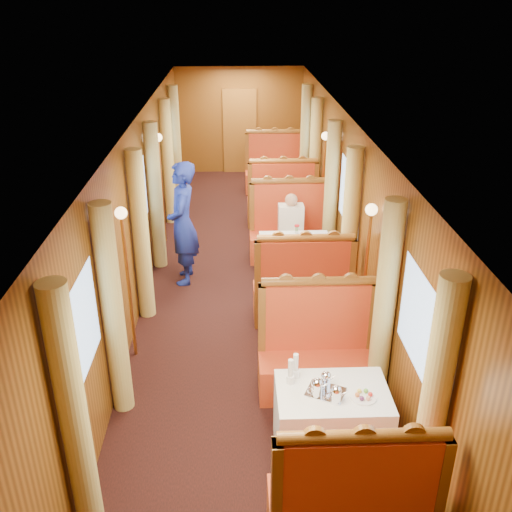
{
  "coord_description": "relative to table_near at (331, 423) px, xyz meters",
  "views": [
    {
      "loc": [
        -0.13,
        -7.71,
        4.14
      ],
      "look_at": [
        0.12,
        -1.17,
        1.05
      ],
      "focal_mm": 40.0,
      "sensor_mm": 36.0,
      "label": 1
    }
  ],
  "objects": [
    {
      "name": "sconce_left_aft",
      "position": [
        -2.15,
        5.25,
        1.01
      ],
      "size": [
        0.14,
        0.14,
        1.95
      ],
      "color": "#BF8C3F",
      "rests_on": "floor"
    },
    {
      "name": "sconce_right_fore",
      "position": [
        0.65,
        1.75,
        1.01
      ],
      "size": [
        0.14,
        0.14,
        1.95
      ],
      "color": "#BF8C3F",
      "rests_on": "floor"
    },
    {
      "name": "wall_left",
      "position": [
        -2.25,
        3.5,
        0.88
      ],
      "size": [
        0.01,
        12.0,
        2.5
      ],
      "primitive_type": null,
      "rotation": [
        1.57,
        0.0,
        1.57
      ],
      "color": "brown",
      "rests_on": "floor"
    },
    {
      "name": "table_far",
      "position": [
        0.0,
        7.0,
        0.0
      ],
      "size": [
        1.05,
        0.72,
        0.75
      ],
      "primitive_type": "cube",
      "color": "white",
      "rests_on": "floor"
    },
    {
      "name": "teapot_right",
      "position": [
        -0.0,
        -0.15,
        0.44
      ],
      "size": [
        0.18,
        0.14,
        0.14
      ],
      "primitive_type": null,
      "rotation": [
        0.0,
        0.0,
        0.1
      ],
      "color": "silver",
      "rests_on": "tea_tray"
    },
    {
      "name": "sconce_right_aft",
      "position": [
        0.65,
        5.25,
        1.01
      ],
      "size": [
        0.14,
        0.14,
        1.95
      ],
      "color": "#BF8C3F",
      "rests_on": "floor"
    },
    {
      "name": "curtain_left_far_a",
      "position": [
        -2.13,
        6.22,
        0.8
      ],
      "size": [
        0.22,
        0.22,
        2.35
      ],
      "primitive_type": "cylinder",
      "color": "tan",
      "rests_on": "floor"
    },
    {
      "name": "window_right_mid",
      "position": [
        0.74,
        3.5,
        1.07
      ],
      "size": [
        0.01,
        1.2,
        0.9
      ],
      "primitive_type": null,
      "rotation": [
        1.57,
        0.0,
        -1.57
      ],
      "color": "#89ADDB",
      "rests_on": "wall_right"
    },
    {
      "name": "table_near",
      "position": [
        0.0,
        0.0,
        0.0
      ],
      "size": [
        1.05,
        0.72,
        0.75
      ],
      "primitive_type": "cube",
      "color": "white",
      "rests_on": "floor"
    },
    {
      "name": "cup_inboard",
      "position": [
        -0.39,
        0.14,
        0.48
      ],
      "size": [
        0.08,
        0.08,
        0.26
      ],
      "rotation": [
        0.0,
        0.0,
        0.14
      ],
      "color": "white",
      "rests_on": "table_near"
    },
    {
      "name": "banquette_far_aft",
      "position": [
        0.0,
        8.01,
        0.05
      ],
      "size": [
        1.3,
        0.55,
        1.34
      ],
      "color": "#AF1A13",
      "rests_on": "floor"
    },
    {
      "name": "steward",
      "position": [
        -1.67,
        3.73,
        0.57
      ],
      "size": [
        0.46,
        0.69,
        1.89
      ],
      "primitive_type": "imported",
      "rotation": [
        0.0,
        0.0,
        -1.56
      ],
      "color": "navy",
      "rests_on": "floor"
    },
    {
      "name": "tea_tray",
      "position": [
        -0.07,
        -0.02,
        0.38
      ],
      "size": [
        0.42,
        0.38,
        0.01
      ],
      "primitive_type": "cube",
      "rotation": [
        0.0,
        0.0,
        -0.43
      ],
      "color": "silver",
      "rests_on": "table_near"
    },
    {
      "name": "curtain_left_far_b",
      "position": [
        -2.13,
        7.78,
        0.8
      ],
      "size": [
        0.22,
        0.22,
        2.35
      ],
      "primitive_type": "cylinder",
      "color": "tan",
      "rests_on": "floor"
    },
    {
      "name": "curtain_right_far_b",
      "position": [
        0.63,
        7.78,
        0.8
      ],
      "size": [
        0.22,
        0.22,
        2.35
      ],
      "primitive_type": "cylinder",
      "color": "tan",
      "rests_on": "floor"
    },
    {
      "name": "passenger",
      "position": [
        -0.0,
        4.22,
        0.37
      ],
      "size": [
        0.4,
        0.44,
        0.76
      ],
      "color": "beige",
      "rests_on": "banquette_mid_aft"
    },
    {
      "name": "floor",
      "position": [
        -0.75,
        3.5,
        -0.38
      ],
      "size": [
        3.0,
        12.0,
        0.01
      ],
      "primitive_type": null,
      "color": "black",
      "rests_on": "ground"
    },
    {
      "name": "rose_vase_mid",
      "position": [
        0.01,
        3.5,
        0.55
      ],
      "size": [
        0.06,
        0.06,
        0.36
      ],
      "rotation": [
        0.0,
        0.0,
        -0.27
      ],
      "color": "silver",
      "rests_on": "table_mid"
    },
    {
      "name": "banquette_near_aft",
      "position": [
        0.0,
        1.01,
        0.05
      ],
      "size": [
        1.3,
        0.55,
        1.34
      ],
      "color": "#AF1A13",
      "rests_on": "floor"
    },
    {
      "name": "sconce_left_fore",
      "position": [
        -2.15,
        1.75,
        1.01
      ],
      "size": [
        0.14,
        0.14,
        1.95
      ],
      "color": "#BF8C3F",
      "rests_on": "floor"
    },
    {
      "name": "rose_vase_far",
      "position": [
        0.02,
        7.0,
        0.55
      ],
      "size": [
        0.06,
        0.06,
        0.36
      ],
      "rotation": [
        0.0,
        0.0,
        0.07
      ],
      "color": "silver",
      "rests_on": "table_far"
    },
    {
      "name": "wall_far",
      "position": [
        -0.75,
        9.5,
        0.88
      ],
      "size": [
        3.0,
        0.01,
        2.5
      ],
      "primitive_type": null,
      "rotation": [
        1.57,
        0.0,
        0.0
      ],
      "color": "brown",
      "rests_on": "floor"
    },
    {
      "name": "curtain_right_far_a",
      "position": [
        0.63,
        6.22,
        0.8
      ],
      "size": [
        0.22,
        0.22,
        2.35
      ],
      "primitive_type": "cylinder",
      "color": "tan",
      "rests_on": "floor"
    },
    {
      "name": "window_right_far",
      "position": [
        0.74,
        7.0,
        1.07
      ],
      "size": [
        0.01,
        1.2,
        0.9
      ],
      "primitive_type": null,
      "rotation": [
        1.57,
        0.0,
        -1.57
      ],
      "color": "#89ADDB",
      "rests_on": "wall_right"
    },
    {
      "name": "curtain_right_mid_b",
      "position": [
        0.63,
        4.28,
        0.8
      ],
      "size": [
        0.22,
        0.22,
        2.35
      ],
      "primitive_type": "cylinder",
      "color": "tan",
      "rests_on": "floor"
    },
    {
      "name": "curtain_right_near_b",
      "position": [
        0.63,
        0.78,
        0.8
      ],
      "size": [
        0.22,
        0.22,
        2.35
      ],
      "primitive_type": "cylinder",
      "color": "tan",
      "rests_on": "floor"
    },
    {
      "name": "banquette_mid_aft",
      "position": [
        0.0,
        4.51,
        0.05
      ],
      "size": [
        1.3,
        0.55,
        1.34
      ],
      "color": "#AF1A13",
      "rests_on": "floor"
    },
    {
      "name": "table_mid",
      "position": [
        0.0,
        3.5,
        0.0
      ],
      "size": [
        1.05,
        0.72,
        0.75
      ],
      "primitive_type": "cube",
      "color": "white",
      "rests_on": "floor"
    },
    {
      "name": "window_right_near",
      "position": [
        0.74,
        0.0,
        1.07
      ],
      "size": [
        0.01,
        1.2,
        0.9
      ],
      "primitive_type": null,
      "rotation": [
        1.57,
        0.0,
        -1.57
      ],
      "color": "#89ADDB",
      "rests_on": "wall_right"
    },
    {
      "name": "cup_outboard",
      "position": [
        -0.33,
        0.22,
        0.48
      ],
      "size": [
        0.08,
        0.08,
        0.26
      ],
      "rotation": [
        0.0,
        0.0,
        -0.25
      ],
      "color": "white",
      "rests_on": "table_near"
    },
    {
      "name": "curtain_left_near_b",
      "position": [
        -2.13,
        0.78,
        0.8
      ],
      "size": [
        0.22,
        0.22,
        2.35
      ],
      "primitive_type": "cylinder",
      "color": "tan",
      "rests_on": "floor"
    },
    {
      "name": "banquette_mid_fwd",
      "position": [
        0.0,
        2.49,
        0.05
      ],
      "size": [
        1.3,
        0.55,
        1.34
      ],
      "color": "#AF1A13",
      "rests_on": "floor"
    },
    {
      "name": "banquette_far_fwd",
      "position": [
        0.0,
        5.99,
        0.05
      ],
      "size": [
        1.3,
        0.55,
        1.34
      ],
      "color": "#AF1A13",
      "rests_on": "floor"
    },
    {
      "name": "window_left_far",
      "position": [
        -2.24,
        7.0,
        1.07
      ],
      "size": [
        0.01,
        1.2,
        0.9
      ],
      "primitive_type": null,
      "rotation": [
        1.57,
        0.0,
        1.57
      ],
      "color": "#89ADDB",
      "rests_on": "wall_left"
    },
    {
      "name": "teapot_left",
      "position": [
        -0.16,
        -0.06,
        0.45
      ],
      "size": [
        0.22,
        0.19,
        0.15
      ],
      "primitive_type": null,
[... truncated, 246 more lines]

